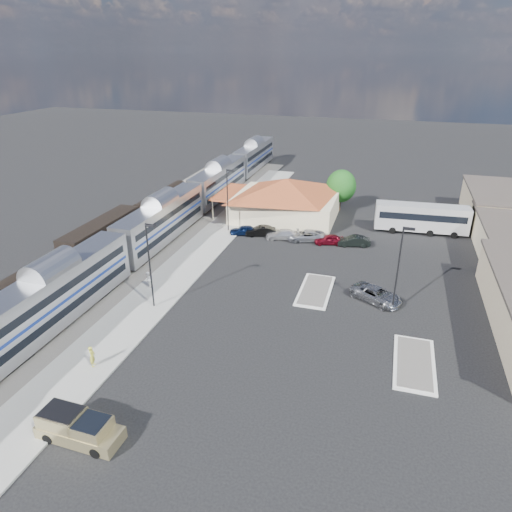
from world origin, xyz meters
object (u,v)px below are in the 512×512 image
(coach_bus, at_px, (421,217))
(station_depot, at_px, (286,198))
(suv, at_px, (376,295))
(pickup_truck, at_px, (80,428))

(coach_bus, bearing_deg, station_depot, 84.52)
(station_depot, height_order, suv, station_depot)
(pickup_truck, xyz_separation_m, suv, (17.75, 24.47, -0.18))
(pickup_truck, xyz_separation_m, coach_bus, (22.55, 46.18, 1.38))
(pickup_truck, distance_m, coach_bus, 51.41)
(pickup_truck, height_order, suv, pickup_truck)
(station_depot, xyz_separation_m, suv, (14.90, -22.29, -2.37))
(coach_bus, bearing_deg, pickup_truck, 150.16)
(station_depot, xyz_separation_m, pickup_truck, (-2.84, -46.75, -2.19))
(suv, relative_size, coach_bus, 0.43)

